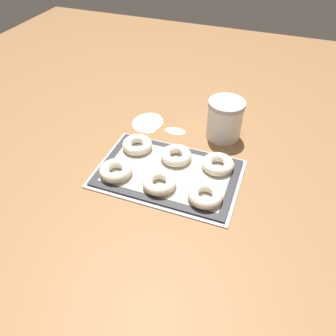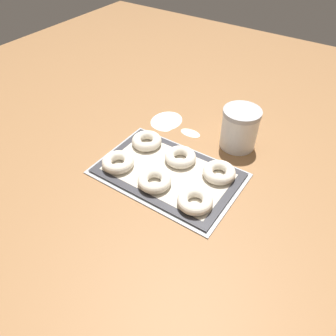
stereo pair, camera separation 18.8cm
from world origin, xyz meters
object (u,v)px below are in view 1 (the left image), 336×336
bagel_back_center (176,155)px  baking_tray (168,173)px  bagel_front_left (116,171)px  bagel_back_right (218,164)px  bagel_front_center (159,183)px  bagel_back_left (137,145)px  bagel_front_right (205,195)px  flour_canister (225,119)px

bagel_back_center → baking_tray: bearing=-93.1°
baking_tray → bagel_back_center: (0.00, 0.07, 0.02)m
bagel_front_left → bagel_back_right: size_ratio=1.00×
baking_tray → bagel_back_center: bagel_back_center is taller
bagel_front_center → bagel_back_left: 0.20m
baking_tray → bagel_back_center: size_ratio=4.43×
bagel_front_left → bagel_back_center: bearing=41.3°
bagel_front_right → flour_canister: flour_canister is taller
bagel_front_center → bagel_back_left: bearing=133.6°
bagel_front_left → bagel_back_right: 0.33m
baking_tray → bagel_back_right: (0.14, 0.07, 0.02)m
baking_tray → flour_canister: flour_canister is taller
bagel_front_center → bagel_back_right: 0.21m
bagel_front_right → bagel_back_left: (-0.29, 0.15, 0.00)m
bagel_front_center → bagel_back_center: bearing=87.7°
bagel_front_left → bagel_back_center: size_ratio=1.00×
bagel_front_right → bagel_back_right: (0.00, 0.15, 0.00)m
bagel_back_right → bagel_back_center: bearing=-177.7°
bagel_front_left → bagel_front_center: size_ratio=1.00×
bagel_front_center → bagel_back_right: same height
bagel_front_right → bagel_back_left: 0.32m
bagel_front_right → bagel_front_center: bearing=179.2°
bagel_back_right → bagel_front_center: bearing=-135.4°
bagel_back_right → flour_canister: bearing=97.7°
bagel_front_center → bagel_back_right: bearing=44.6°
bagel_front_left → bagel_back_center: same height
baking_tray → bagel_back_right: bearing=27.0°
bagel_front_center → bagel_front_left: bearing=179.0°
bagel_front_left → flour_canister: 0.43m
baking_tray → bagel_back_left: size_ratio=4.43×
bagel_front_right → bagel_back_center: same height
baking_tray → bagel_front_left: (-0.15, -0.07, 0.02)m
baking_tray → bagel_back_center: 0.07m
bagel_back_center → bagel_back_right: same height
baking_tray → bagel_front_right: size_ratio=4.43×
bagel_front_center → bagel_front_right: size_ratio=1.00×
bagel_front_left → bagel_front_center: same height
bagel_front_center → bagel_front_right: bearing=-0.8°
bagel_front_center → flour_canister: (0.12, 0.34, 0.05)m
bagel_front_right → baking_tray: bearing=153.0°
bagel_back_left → bagel_back_center: 0.15m
bagel_front_right → bagel_back_left: size_ratio=1.00×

